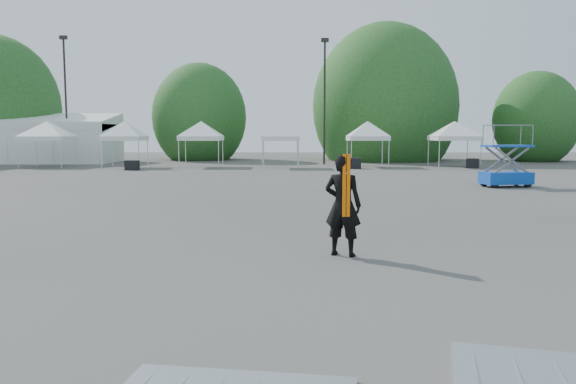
{
  "coord_description": "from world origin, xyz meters",
  "views": [
    {
      "loc": [
        -0.26,
        -12.45,
        2.46
      ],
      "look_at": [
        -0.16,
        -1.41,
        1.3
      ],
      "focal_mm": 35.0,
      "sensor_mm": 36.0,
      "label": 1
    }
  ],
  "objects": [
    {
      "name": "tent_g",
      "position": [
        12.26,
        28.57,
        3.06
      ],
      "size": [
        4.48,
        4.48,
        3.88
      ],
      "color": "silver",
      "rests_on": "ground"
    },
    {
      "name": "marquee",
      "position": [
        -22.0,
        35.0,
        1.97
      ],
      "size": [
        15.0,
        6.25,
        4.23
      ],
      "color": "white",
      "rests_on": "ground"
    },
    {
      "name": "light_pole_east",
      "position": [
        3.0,
        32.0,
        5.52
      ],
      "size": [
        0.6,
        0.25,
        9.8
      ],
      "color": "black",
      "rests_on": "ground"
    },
    {
      "name": "tree_mid_e",
      "position": [
        9.0,
        39.0,
        4.84
      ],
      "size": [
        5.12,
        5.12,
        7.79
      ],
      "color": "#382314",
      "rests_on": "ground"
    },
    {
      "name": "man",
      "position": [
        0.94,
        -1.33,
        1.03
      ],
      "size": [
        0.88,
        0.74,
        2.06
      ],
      "rotation": [
        0.0,
        0.0,
        2.75
      ],
      "color": "black",
      "rests_on": "ground"
    },
    {
      "name": "tent_f",
      "position": [
        5.92,
        28.63,
        3.06
      ],
      "size": [
        4.05,
        4.05,
        3.88
      ],
      "color": "silver",
      "rests_on": "ground"
    },
    {
      "name": "crate_west",
      "position": [
        -10.34,
        25.03,
        0.33
      ],
      "size": [
        0.86,
        0.67,
        0.66
      ],
      "primitive_type": "cube",
      "rotation": [
        0.0,
        0.0,
        -0.02
      ],
      "color": "black",
      "rests_on": "ground"
    },
    {
      "name": "tree_far_e",
      "position": [
        22.0,
        37.0,
        3.63
      ],
      "size": [
        3.84,
        3.84,
        5.84
      ],
      "color": "#382314",
      "rests_on": "ground"
    },
    {
      "name": "tent_b",
      "position": [
        -17.42,
        28.75,
        3.06
      ],
      "size": [
        4.56,
        4.56,
        3.88
      ],
      "color": "silver",
      "rests_on": "ground"
    },
    {
      "name": "crate_mid",
      "position": [
        4.69,
        26.47,
        0.37
      ],
      "size": [
        1.05,
        0.87,
        0.75
      ],
      "primitive_type": "cube",
      "rotation": [
        0.0,
        0.0,
        -0.14
      ],
      "color": "black",
      "rests_on": "ground"
    },
    {
      "name": "scissor_lift",
      "position": [
        9.98,
        13.13,
        1.43
      ],
      "size": [
        2.36,
        1.47,
        2.84
      ],
      "rotation": [
        0.0,
        0.0,
        0.18
      ],
      "color": "#0C3FA2",
      "rests_on": "ground"
    },
    {
      "name": "tree_mid_w",
      "position": [
        -8.0,
        40.0,
        3.93
      ],
      "size": [
        4.16,
        4.16,
        6.33
      ],
      "color": "#382314",
      "rests_on": "ground"
    },
    {
      "name": "tent_c",
      "position": [
        -11.65,
        28.14,
        3.06
      ],
      "size": [
        3.99,
        3.99,
        3.88
      ],
      "color": "silver",
      "rests_on": "ground"
    },
    {
      "name": "ground",
      "position": [
        0.0,
        0.0,
        0.0
      ],
      "size": [
        120.0,
        120.0,
        0.0
      ],
      "primitive_type": "plane",
      "color": "#474442",
      "rests_on": "ground"
    },
    {
      "name": "crate_east",
      "position": [
        13.19,
        27.16,
        0.34
      ],
      "size": [
        1.04,
        0.93,
        0.67
      ],
      "primitive_type": "cube",
      "rotation": [
        0.0,
        0.0,
        -0.35
      ],
      "color": "black",
      "rests_on": "ground"
    },
    {
      "name": "tent_d",
      "position": [
        -6.22,
        28.62,
        3.06
      ],
      "size": [
        4.25,
        4.25,
        3.88
      ],
      "color": "silver",
      "rests_on": "ground"
    },
    {
      "name": "light_pole_west",
      "position": [
        -18.0,
        34.0,
        5.77
      ],
      "size": [
        0.6,
        0.25,
        10.3
      ],
      "color": "black",
      "rests_on": "ground"
    },
    {
      "name": "tent_e",
      "position": [
        -0.44,
        27.58,
        3.06
      ],
      "size": [
        3.79,
        3.79,
        3.88
      ],
      "color": "silver",
      "rests_on": "ground"
    }
  ]
}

